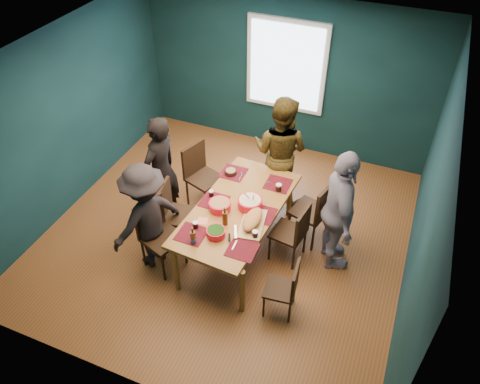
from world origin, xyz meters
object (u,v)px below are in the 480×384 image
(person_near_left, at_px, (147,217))
(chair_right_near, at_px, (287,286))
(person_right, at_px, (339,212))
(bowl_salad, at_px, (220,205))
(bowl_herbs, at_px, (216,232))
(chair_right_far, at_px, (317,208))
(person_far_left, at_px, (161,170))
(chair_right_mid, at_px, (295,230))
(chair_left_mid, at_px, (173,209))
(chair_left_far, at_px, (200,171))
(chair_left_near, at_px, (157,229))
(cutting_board, at_px, (252,220))
(person_back, at_px, (280,151))
(dining_table, at_px, (237,212))
(bowl_dumpling, at_px, (250,203))

(person_near_left, bearing_deg, chair_right_near, 109.80)
(person_right, height_order, bowl_salad, person_right)
(bowl_herbs, bearing_deg, chair_right_far, 49.59)
(person_far_left, distance_m, person_right, 2.55)
(chair_right_far, distance_m, person_far_left, 2.25)
(chair_right_mid, bearing_deg, bowl_herbs, -131.71)
(chair_right_far, distance_m, bowl_salad, 1.36)
(chair_left_mid, distance_m, chair_right_near, 1.95)
(chair_left_mid, relative_size, bowl_herbs, 4.07)
(person_far_left, xyz_separation_m, bowl_herbs, (1.23, -0.81, -0.02))
(chair_right_near, xyz_separation_m, person_near_left, (-1.95, 0.13, 0.31))
(chair_left_far, height_order, bowl_salad, chair_left_far)
(chair_left_near, relative_size, cutting_board, 1.42)
(chair_right_near, bearing_deg, chair_right_far, 84.23)
(chair_left_far, bearing_deg, person_back, 44.25)
(person_back, bearing_deg, chair_right_near, 116.90)
(chair_right_mid, relative_size, bowl_salad, 3.19)
(chair_left_near, height_order, person_far_left, person_far_left)
(bowl_salad, bearing_deg, chair_right_far, 31.46)
(chair_right_near, height_order, person_right, person_right)
(person_far_left, height_order, person_back, person_back)
(person_right, bearing_deg, dining_table, 78.41)
(chair_left_mid, bearing_deg, chair_left_near, -97.11)
(person_right, distance_m, bowl_dumpling, 1.15)
(person_back, xyz_separation_m, person_near_left, (-1.17, -1.88, -0.11))
(chair_right_far, height_order, cutting_board, chair_right_far)
(chair_right_far, bearing_deg, person_far_left, -155.94)
(chair_left_far, xyz_separation_m, chair_right_far, (1.86, -0.16, 0.00))
(chair_right_near, height_order, bowl_herbs, bowl_herbs)
(chair_right_near, relative_size, person_far_left, 0.48)
(chair_right_far, distance_m, person_right, 0.55)
(dining_table, height_order, chair_left_mid, chair_left_mid)
(dining_table, relative_size, bowl_herbs, 8.91)
(chair_right_far, bearing_deg, chair_left_far, -169.52)
(chair_left_mid, bearing_deg, chair_right_mid, 0.43)
(chair_right_near, relative_size, person_right, 0.45)
(chair_left_near, bearing_deg, chair_right_far, 51.93)
(chair_right_mid, xyz_separation_m, person_right, (0.50, 0.16, 0.36))
(dining_table, xyz_separation_m, bowl_herbs, (-0.05, -0.57, 0.13))
(chair_left_far, distance_m, bowl_herbs, 1.60)
(person_right, xyz_separation_m, person_near_left, (-2.28, -0.90, -0.11))
(person_right, bearing_deg, person_near_left, 87.49)
(person_back, bearing_deg, chair_right_mid, 123.52)
(chair_left_near, bearing_deg, bowl_herbs, 21.04)
(chair_right_near, relative_size, person_back, 0.46)
(person_near_left, bearing_deg, bowl_dumpling, 144.55)
(dining_table, relative_size, cutting_board, 2.95)
(chair_left_near, height_order, person_right, person_right)
(chair_left_far, bearing_deg, bowl_herbs, -37.88)
(bowl_dumpling, distance_m, cutting_board, 0.33)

